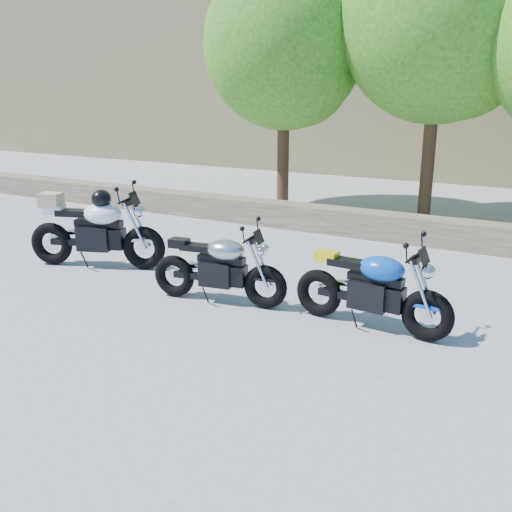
# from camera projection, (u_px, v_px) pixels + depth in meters

# --- Properties ---
(ground) EXTENTS (90.00, 90.00, 0.00)m
(ground) POSITION_uv_depth(u_px,v_px,m) (200.00, 336.00, 6.68)
(ground) COLOR gray
(ground) RESTS_ON ground
(stone_wall) EXTENTS (22.00, 0.55, 0.50)m
(stone_wall) POSITION_uv_depth(u_px,v_px,m) (358.00, 223.00, 11.23)
(stone_wall) COLOR brown
(stone_wall) RESTS_ON ground
(tree_decid_left) EXTENTS (3.67, 3.67, 5.62)m
(tree_decid_left) POSITION_uv_depth(u_px,v_px,m) (287.00, 50.00, 12.76)
(tree_decid_left) COLOR #382314
(tree_decid_left) RESTS_ON ground
(tree_decid_mid) EXTENTS (4.08, 4.08, 6.24)m
(tree_decid_mid) POSITION_uv_depth(u_px,v_px,m) (444.00, 24.00, 11.45)
(tree_decid_mid) COLOR #382314
(tree_decid_mid) RESTS_ON ground
(silver_bike) EXTENTS (1.93, 0.61, 0.97)m
(silver_bike) POSITION_uv_depth(u_px,v_px,m) (219.00, 269.00, 7.62)
(silver_bike) COLOR black
(silver_bike) RESTS_ON ground
(white_bike) EXTENTS (2.22, 1.00, 1.27)m
(white_bike) POSITION_uv_depth(u_px,v_px,m) (95.00, 229.00, 9.13)
(white_bike) COLOR black
(white_bike) RESTS_ON ground
(blue_bike) EXTENTS (2.00, 0.63, 1.00)m
(blue_bike) POSITION_uv_depth(u_px,v_px,m) (372.00, 290.00, 6.78)
(blue_bike) COLOR black
(blue_bike) RESTS_ON ground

